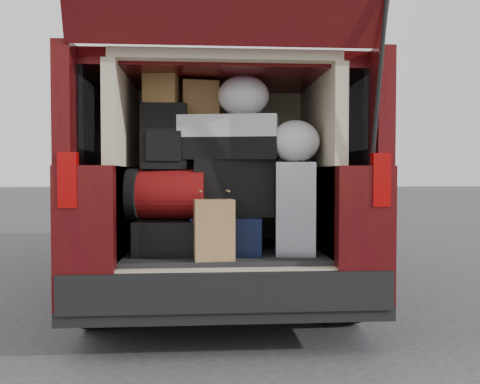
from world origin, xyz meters
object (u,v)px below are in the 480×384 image
object	(u,v)px
black_hardshell	(169,235)
kraft_bag	(214,230)
black_soft_case	(234,188)
backpack	(165,137)
twotone_duffel	(229,138)
red_duffel	(167,194)
navy_hardshell	(230,233)
silver_roller	(295,208)

from	to	relation	value
black_hardshell	kraft_bag	distance (m)	0.44
black_hardshell	black_soft_case	world-z (taller)	black_soft_case
kraft_bag	backpack	bearing A→B (deg)	128.44
black_soft_case	twotone_duffel	size ratio (longest dim) A/B	0.81
black_hardshell	red_duffel	distance (m)	0.27
black_soft_case	backpack	size ratio (longest dim) A/B	1.21
navy_hardshell	black_soft_case	distance (m)	0.30
silver_roller	kraft_bag	bearing A→B (deg)	-146.50
kraft_bag	twotone_duffel	distance (m)	0.66
navy_hardshell	red_duffel	bearing A→B (deg)	-166.11
red_duffel	kraft_bag	bearing A→B (deg)	-38.65
backpack	navy_hardshell	bearing A→B (deg)	2.93
silver_roller	kraft_bag	world-z (taller)	silver_roller
backpack	twotone_duffel	bearing A→B (deg)	2.86
red_duffel	backpack	distance (m)	0.37
kraft_bag	twotone_duffel	bearing A→B (deg)	67.75
kraft_bag	black_soft_case	distance (m)	0.44
black_hardshell	backpack	xyz separation A→B (m)	(-0.02, -0.00, 0.63)
navy_hardshell	kraft_bag	xyz separation A→B (m)	(-0.11, -0.34, 0.06)
navy_hardshell	twotone_duffel	distance (m)	0.62
red_duffel	black_soft_case	xyz separation A→B (m)	(0.43, 0.04, 0.04)
silver_roller	red_duffel	xyz separation A→B (m)	(-0.82, 0.07, 0.09)
kraft_bag	backpack	size ratio (longest dim) A/B	0.86
backpack	black_hardshell	bearing A→B (deg)	6.94
kraft_bag	black_soft_case	xyz separation A→B (m)	(0.14, 0.34, 0.24)
black_hardshell	black_soft_case	size ratio (longest dim) A/B	1.07
kraft_bag	backpack	world-z (taller)	backpack
silver_roller	black_soft_case	world-z (taller)	black_soft_case
black_hardshell	kraft_bag	xyz separation A→B (m)	(0.29, -0.33, 0.07)
red_duffel	twotone_duffel	size ratio (longest dim) A/B	0.78
navy_hardshell	black_soft_case	world-z (taller)	black_soft_case
kraft_bag	red_duffel	world-z (taller)	red_duffel
red_duffel	backpack	xyz separation A→B (m)	(-0.02, 0.02, 0.37)
black_hardshell	black_soft_case	xyz separation A→B (m)	(0.42, 0.01, 0.31)
black_hardshell	kraft_bag	size ratio (longest dim) A/B	1.51
kraft_bag	red_duffel	bearing A→B (deg)	128.85
black_hardshell	silver_roller	size ratio (longest dim) A/B	0.93
silver_roller	backpack	distance (m)	0.95
red_duffel	black_hardshell	bearing A→B (deg)	81.00
backpack	twotone_duffel	world-z (taller)	backpack
navy_hardshell	twotone_duffel	bearing A→B (deg)	-163.57
red_duffel	silver_roller	bearing A→B (deg)	2.72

